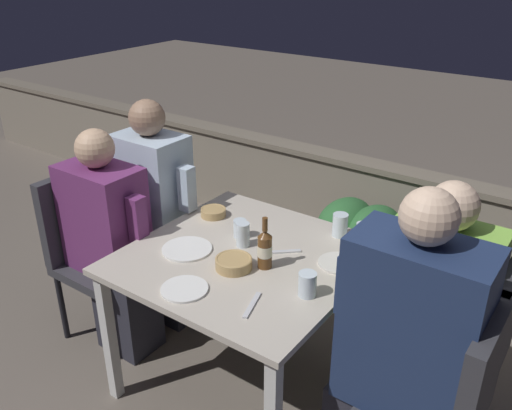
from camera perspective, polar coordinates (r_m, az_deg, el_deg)
name	(u,v)px	position (r m, az deg, el deg)	size (l,w,h in m)	color
ground_plane	(247,378)	(2.89, -0.92, -17.77)	(16.00, 16.00, 0.00)	#665B51
parapet_wall	(378,210)	(3.82, 12.70, -0.55)	(9.00, 0.18, 0.68)	gray
dining_table	(246,270)	(2.50, -1.02, -6.90)	(1.01, 1.01, 0.73)	#BCB2A3
planter_hedge	(372,245)	(3.43, 12.16, -4.12)	(0.71, 0.47, 0.57)	brown
chair_left_near	(88,242)	(3.04, -17.28, -3.70)	(0.41, 0.40, 0.93)	#333338
person_purple_stripe	(112,244)	(2.87, -14.92, -4.00)	(0.49, 0.26, 1.22)	#282833
chair_left_far	(136,219)	(3.21, -12.49, -1.44)	(0.41, 0.40, 0.93)	#333338
person_blue_shirt	(160,214)	(3.04, -10.12, -0.90)	(0.47, 0.26, 1.29)	#282833
chair_right_near	(449,400)	(2.11, 19.67, -18.79)	(0.41, 0.40, 0.93)	#333338
person_navy_jumper	(399,355)	(2.08, 14.81, -15.05)	(0.52, 0.26, 1.32)	#282833
chair_right_far	(473,344)	(2.38, 21.87, -13.42)	(0.41, 0.40, 0.93)	#333338
person_green_blouse	(426,316)	(2.38, 17.42, -11.06)	(0.49, 0.26, 1.22)	#282833
beer_bottle	(265,248)	(2.32, 0.93, -4.60)	(0.06, 0.06, 0.24)	brown
plate_0	(184,289)	(2.23, -7.54, -8.76)	(0.19, 0.19, 0.01)	white
plate_1	(339,263)	(2.41, 8.69, -6.06)	(0.18, 0.18, 0.01)	silver
plate_2	(187,249)	(2.51, -7.28, -4.62)	(0.23, 0.23, 0.01)	white
bowl_0	(213,212)	(2.79, -4.51, -0.72)	(0.13, 0.13, 0.04)	tan
bowl_1	(234,262)	(2.34, -2.36, -6.06)	(0.16, 0.16, 0.05)	tan
glass_cup_0	(340,225)	(2.62, 8.84, -2.09)	(0.07, 0.07, 0.11)	silver
glass_cup_1	(362,231)	(2.62, 11.12, -2.68)	(0.06, 0.06, 0.08)	silver
glass_cup_2	(240,228)	(2.58, -1.70, -2.49)	(0.06, 0.06, 0.09)	silver
glass_cup_3	(243,235)	(2.50, -1.39, -3.13)	(0.06, 0.06, 0.12)	silver
glass_cup_4	(307,284)	(2.17, 5.43, -8.31)	(0.07, 0.07, 0.10)	silver
fork_0	(252,305)	(2.13, -0.43, -10.48)	(0.07, 0.17, 0.01)	silver
fork_1	(282,252)	(2.47, 2.80, -4.93)	(0.14, 0.13, 0.01)	silver
potted_plant	(151,193)	(3.96, -10.98, 1.27)	(0.33, 0.33, 0.63)	brown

